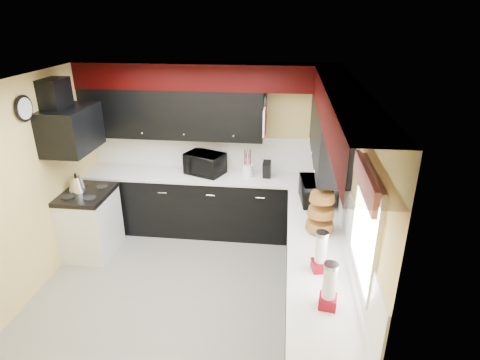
# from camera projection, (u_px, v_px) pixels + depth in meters

# --- Properties ---
(ground) EXTENTS (3.60, 3.60, 0.00)m
(ground) POSITION_uv_depth(u_px,v_px,m) (186.00, 293.00, 4.84)
(ground) COLOR gray
(ground) RESTS_ON ground
(wall_back) EXTENTS (3.60, 0.06, 2.50)m
(wall_back) POSITION_uv_depth(u_px,v_px,m) (210.00, 148.00, 5.99)
(wall_back) COLOR #E0C666
(wall_back) RESTS_ON ground
(wall_right) EXTENTS (0.06, 3.60, 2.50)m
(wall_right) POSITION_uv_depth(u_px,v_px,m) (349.00, 209.00, 4.15)
(wall_right) COLOR #E0C666
(wall_right) RESTS_ON ground
(wall_left) EXTENTS (0.06, 3.60, 2.50)m
(wall_left) POSITION_uv_depth(u_px,v_px,m) (25.00, 192.00, 4.54)
(wall_left) COLOR #E0C666
(wall_left) RESTS_ON ground
(ceiling) EXTENTS (3.60, 3.60, 0.06)m
(ceiling) POSITION_uv_depth(u_px,v_px,m) (172.00, 83.00, 3.86)
(ceiling) COLOR white
(ceiling) RESTS_ON wall_back
(cab_back) EXTENTS (3.60, 0.60, 0.90)m
(cab_back) POSITION_uv_depth(u_px,v_px,m) (208.00, 204.00, 6.03)
(cab_back) COLOR black
(cab_back) RESTS_ON ground
(cab_right) EXTENTS (0.60, 3.00, 0.90)m
(cab_right) POSITION_uv_depth(u_px,v_px,m) (316.00, 288.00, 4.23)
(cab_right) COLOR black
(cab_right) RESTS_ON ground
(counter_back) EXTENTS (3.62, 0.64, 0.04)m
(counter_back) POSITION_uv_depth(u_px,v_px,m) (207.00, 176.00, 5.85)
(counter_back) COLOR white
(counter_back) RESTS_ON cab_back
(counter_right) EXTENTS (0.64, 3.02, 0.04)m
(counter_right) POSITION_uv_depth(u_px,v_px,m) (319.00, 250.00, 4.04)
(counter_right) COLOR white
(counter_right) RESTS_ON cab_right
(splash_back) EXTENTS (3.60, 0.02, 0.50)m
(splash_back) POSITION_uv_depth(u_px,v_px,m) (210.00, 152.00, 6.00)
(splash_back) COLOR white
(splash_back) RESTS_ON counter_back
(splash_right) EXTENTS (0.02, 3.60, 0.50)m
(splash_right) POSITION_uv_depth(u_px,v_px,m) (347.00, 214.00, 4.18)
(splash_right) COLOR white
(splash_right) RESTS_ON counter_right
(upper_back) EXTENTS (2.60, 0.35, 0.70)m
(upper_back) POSITION_uv_depth(u_px,v_px,m) (172.00, 113.00, 5.67)
(upper_back) COLOR black
(upper_back) RESTS_ON wall_back
(upper_right) EXTENTS (0.35, 1.80, 0.70)m
(upper_right) POSITION_uv_depth(u_px,v_px,m) (329.00, 133.00, 4.78)
(upper_right) COLOR black
(upper_right) RESTS_ON wall_right
(soffit_back) EXTENTS (3.60, 0.36, 0.35)m
(soffit_back) POSITION_uv_depth(u_px,v_px,m) (205.00, 76.00, 5.40)
(soffit_back) COLOR black
(soffit_back) RESTS_ON wall_back
(soffit_right) EXTENTS (0.36, 3.24, 0.35)m
(soffit_right) POSITION_uv_depth(u_px,v_px,m) (344.00, 110.00, 3.59)
(soffit_right) COLOR black
(soffit_right) RESTS_ON wall_right
(stove) EXTENTS (0.60, 0.75, 0.86)m
(stove) POSITION_uv_depth(u_px,v_px,m) (91.00, 224.00, 5.51)
(stove) COLOR white
(stove) RESTS_ON ground
(cooktop) EXTENTS (0.62, 0.77, 0.06)m
(cooktop) POSITION_uv_depth(u_px,v_px,m) (86.00, 194.00, 5.33)
(cooktop) COLOR black
(cooktop) RESTS_ON stove
(hood) EXTENTS (0.50, 0.78, 0.55)m
(hood) POSITION_uv_depth(u_px,v_px,m) (71.00, 129.00, 4.99)
(hood) COLOR black
(hood) RESTS_ON wall_left
(hood_duct) EXTENTS (0.24, 0.40, 0.40)m
(hood_duct) POSITION_uv_depth(u_px,v_px,m) (55.00, 95.00, 4.84)
(hood_duct) COLOR black
(hood_duct) RESTS_ON wall_left
(window) EXTENTS (0.03, 0.86, 0.96)m
(window) POSITION_uv_depth(u_px,v_px,m) (366.00, 227.00, 3.22)
(window) COLOR white
(window) RESTS_ON wall_right
(valance) EXTENTS (0.04, 0.88, 0.20)m
(valance) POSITION_uv_depth(u_px,v_px,m) (365.00, 181.00, 3.06)
(valance) COLOR red
(valance) RESTS_ON wall_right
(pan_top) EXTENTS (0.03, 0.22, 0.40)m
(pan_top) POSITION_uv_depth(u_px,v_px,m) (265.00, 103.00, 5.38)
(pan_top) COLOR black
(pan_top) RESTS_ON upper_back
(pan_mid) EXTENTS (0.03, 0.28, 0.46)m
(pan_mid) POSITION_uv_depth(u_px,v_px,m) (264.00, 123.00, 5.36)
(pan_mid) COLOR black
(pan_mid) RESTS_ON upper_back
(pan_low) EXTENTS (0.03, 0.24, 0.42)m
(pan_low) POSITION_uv_depth(u_px,v_px,m) (265.00, 121.00, 5.61)
(pan_low) COLOR black
(pan_low) RESTS_ON upper_back
(cut_board) EXTENTS (0.03, 0.26, 0.35)m
(cut_board) POSITION_uv_depth(u_px,v_px,m) (265.00, 122.00, 5.23)
(cut_board) COLOR white
(cut_board) RESTS_ON upper_back
(baskets) EXTENTS (0.27, 0.27, 0.50)m
(baskets) POSITION_uv_depth(u_px,v_px,m) (321.00, 211.00, 4.26)
(baskets) COLOR brown
(baskets) RESTS_ON upper_right
(clock) EXTENTS (0.03, 0.30, 0.30)m
(clock) POSITION_uv_depth(u_px,v_px,m) (24.00, 109.00, 4.41)
(clock) COLOR black
(clock) RESTS_ON wall_left
(deco_plate) EXTENTS (0.03, 0.24, 0.24)m
(deco_plate) POSITION_uv_depth(u_px,v_px,m) (363.00, 124.00, 3.44)
(deco_plate) COLOR white
(deco_plate) RESTS_ON wall_right
(toaster_oven) EXTENTS (0.66, 0.61, 0.31)m
(toaster_oven) POSITION_uv_depth(u_px,v_px,m) (205.00, 163.00, 5.82)
(toaster_oven) COLOR black
(toaster_oven) RESTS_ON counter_back
(microwave) EXTENTS (0.41, 0.56, 0.29)m
(microwave) POSITION_uv_depth(u_px,v_px,m) (316.00, 191.00, 4.96)
(microwave) COLOR black
(microwave) RESTS_ON counter_right
(utensil_crock) EXTENTS (0.21, 0.21, 0.18)m
(utensil_crock) POSITION_uv_depth(u_px,v_px,m) (247.00, 170.00, 5.74)
(utensil_crock) COLOR white
(utensil_crock) RESTS_ON counter_back
(knife_block) EXTENTS (0.12, 0.16, 0.24)m
(knife_block) POSITION_uv_depth(u_px,v_px,m) (267.00, 170.00, 5.68)
(knife_block) COLOR black
(knife_block) RESTS_ON counter_back
(kettle) EXTENTS (0.28, 0.28, 0.20)m
(kettle) POSITION_uv_depth(u_px,v_px,m) (77.00, 184.00, 5.32)
(kettle) COLOR #B4B4B9
(kettle) RESTS_ON cooktop
(dispenser_a) EXTENTS (0.16, 0.16, 0.37)m
(dispenser_a) POSITION_uv_depth(u_px,v_px,m) (321.00, 253.00, 3.62)
(dispenser_a) COLOR maroon
(dispenser_a) RESTS_ON counter_right
(dispenser_b) EXTENTS (0.16, 0.16, 0.38)m
(dispenser_b) POSITION_uv_depth(u_px,v_px,m) (329.00, 287.00, 3.17)
(dispenser_b) COLOR #5E110D
(dispenser_b) RESTS_ON counter_right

